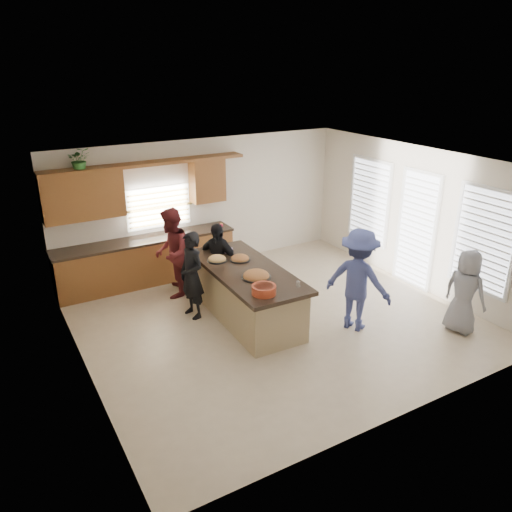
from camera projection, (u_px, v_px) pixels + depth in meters
floor at (275, 319)px, 8.90m from camera, size 6.50×6.50×0.00m
room_shell at (277, 218)px, 8.19m from camera, size 6.52×6.02×2.81m
back_cabinetry at (143, 240)px, 10.08m from camera, size 4.08×0.66×2.46m
right_wall_glazing at (419, 222)px, 9.78m from camera, size 0.06×4.00×2.25m
island at (247, 295)px, 8.81m from camera, size 1.22×2.73×0.95m
platter_front at (256, 276)px, 8.27m from camera, size 0.49×0.49×0.20m
platter_mid at (240, 259)px, 8.98m from camera, size 0.37×0.37×0.15m
platter_back at (217, 259)px, 8.95m from camera, size 0.36×0.36×0.15m
salad_bowl at (264, 289)px, 7.68m from camera, size 0.38×0.38×0.14m
clear_cup at (298, 284)px, 7.93m from camera, size 0.07×0.07×0.10m
plate_stack at (226, 250)px, 9.39m from camera, size 0.25×0.25×0.05m
flower_vase at (220, 234)px, 9.59m from camera, size 0.14×0.14×0.45m
potted_plant at (79, 160)px, 9.05m from camera, size 0.43×0.38×0.45m
woman_left_back at (192, 275)px, 8.75m from camera, size 0.47×0.63×1.59m
woman_left_mid at (172, 253)px, 9.52m from camera, size 0.97×1.06×1.75m
woman_left_front at (218, 262)px, 9.42m from camera, size 0.78×0.96×1.52m
woman_right_back at (358, 280)px, 8.33m from camera, size 1.11×1.33×1.78m
woman_right_front at (465, 292)px, 8.28m from camera, size 0.58×0.78×1.46m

